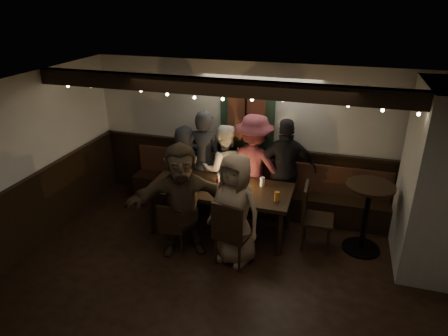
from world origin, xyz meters
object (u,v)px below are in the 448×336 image
(person_c, at_px, (224,169))
(person_e, at_px, (285,170))
(high_top, at_px, (367,209))
(person_g, at_px, (235,210))
(person_d, at_px, (254,166))
(chair_end, at_px, (312,213))
(person_b, at_px, (205,161))
(chair_near_right, at_px, (230,231))
(person_f, at_px, (182,200))
(chair_near_left, at_px, (172,225))
(person_a, at_px, (185,166))
(dining_table, at_px, (220,191))

(person_c, height_order, person_e, person_e)
(high_top, relative_size, person_g, 0.66)
(person_d, bearing_deg, chair_end, 151.78)
(person_b, height_order, person_g, person_b)
(chair_near_right, relative_size, person_f, 0.59)
(chair_near_left, bearing_deg, person_a, 104.24)
(chair_end, distance_m, person_b, 2.11)
(chair_end, bearing_deg, person_g, -146.21)
(person_d, relative_size, person_f, 1.04)
(chair_end, distance_m, high_top, 0.80)
(chair_near_left, xyz_separation_m, person_e, (1.42, 1.53, 0.43))
(chair_near_right, bearing_deg, chair_near_left, 174.96)
(person_c, height_order, person_f, person_f)
(dining_table, xyz_separation_m, person_f, (-0.37, -0.69, 0.14))
(high_top, relative_size, person_d, 0.61)
(person_c, xyz_separation_m, person_e, (1.06, 0.08, 0.09))
(person_c, bearing_deg, person_g, 90.81)
(chair_end, height_order, high_top, high_top)
(person_c, bearing_deg, person_e, 162.24)
(dining_table, bearing_deg, high_top, 3.15)
(chair_near_left, xyz_separation_m, person_b, (0.00, 1.47, 0.45))
(dining_table, xyz_separation_m, person_e, (0.91, 0.77, 0.16))
(person_d, relative_size, person_g, 1.08)
(dining_table, height_order, person_b, person_b)
(chair_near_left, height_order, person_g, person_g)
(dining_table, height_order, person_e, person_e)
(person_e, bearing_deg, person_g, 56.79)
(person_b, bearing_deg, person_e, -175.21)
(chair_near_right, relative_size, chair_end, 1.01)
(chair_end, bearing_deg, person_b, 159.98)
(chair_near_left, relative_size, person_a, 0.55)
(person_e, relative_size, person_g, 1.07)
(dining_table, relative_size, chair_end, 2.19)
(chair_near_left, distance_m, person_a, 1.59)
(person_d, relative_size, person_e, 1.02)
(chair_near_left, distance_m, person_g, 1.02)
(high_top, height_order, person_f, person_f)
(high_top, bearing_deg, person_a, 168.55)
(chair_end, distance_m, person_f, 1.96)
(person_c, bearing_deg, person_a, -26.79)
(chair_near_right, distance_m, chair_end, 1.34)
(person_e, bearing_deg, person_d, -13.54)
(chair_end, distance_m, person_d, 1.36)
(chair_near_left, height_order, person_a, person_a)
(person_a, xyz_separation_m, person_b, (0.39, -0.04, 0.17))
(person_e, bearing_deg, person_a, -14.42)
(person_e, distance_m, person_f, 1.94)
(dining_table, relative_size, person_b, 1.24)
(chair_near_right, height_order, person_c, person_c)
(chair_near_right, height_order, person_b, person_b)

